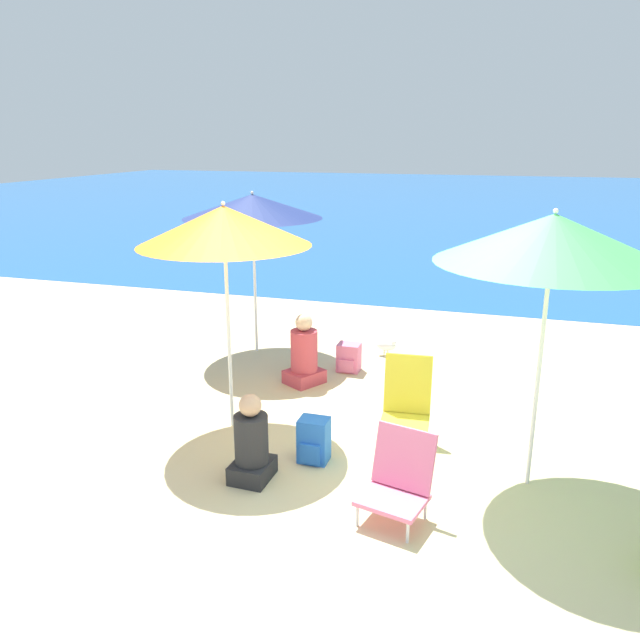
# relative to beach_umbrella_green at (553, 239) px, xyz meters

# --- Properties ---
(ground_plane) EXTENTS (60.00, 60.00, 0.00)m
(ground_plane) POSITION_rel_beach_umbrella_green_xyz_m (-1.36, -0.36, -2.08)
(ground_plane) COLOR beige
(sea_water) EXTENTS (60.00, 40.00, 0.01)m
(sea_water) POSITION_rel_beach_umbrella_green_xyz_m (-1.36, 25.28, -2.08)
(sea_water) COLOR #1E5699
(sea_water) RESTS_ON ground
(beach_umbrella_green) EXTENTS (1.79, 1.79, 2.31)m
(beach_umbrella_green) POSITION_rel_beach_umbrella_green_xyz_m (0.00, 0.00, 0.00)
(beach_umbrella_green) COLOR white
(beach_umbrella_green) RESTS_ON ground
(beach_umbrella_navy) EXTENTS (1.81, 1.81, 2.16)m
(beach_umbrella_navy) POSITION_rel_beach_umbrella_green_xyz_m (-3.51, 2.48, -0.12)
(beach_umbrella_navy) COLOR white
(beach_umbrella_navy) RESTS_ON ground
(beach_umbrella_orange) EXTENTS (1.64, 1.64, 2.26)m
(beach_umbrella_orange) POSITION_rel_beach_umbrella_green_xyz_m (-2.86, 0.29, -0.05)
(beach_umbrella_orange) COLOR white
(beach_umbrella_orange) RESTS_ON ground
(beach_chair_yellow) EXTENTS (0.48, 0.50, 0.84)m
(beach_chair_yellow) POSITION_rel_beach_umbrella_green_xyz_m (-1.12, 0.47, -1.66)
(beach_chair_yellow) COLOR silver
(beach_chair_yellow) RESTS_ON ground
(beach_chair_pink) EXTENTS (0.58, 0.58, 0.68)m
(beach_chair_pink) POSITION_rel_beach_umbrella_green_xyz_m (-0.97, -0.79, -1.76)
(beach_chair_pink) COLOR silver
(beach_chair_pink) RESTS_ON ground
(person_seated_near) EXTENTS (0.51, 0.53, 0.85)m
(person_seated_near) POSITION_rel_beach_umbrella_green_xyz_m (-2.52, 1.58, -1.73)
(person_seated_near) COLOR #BF3F4C
(person_seated_near) RESTS_ON ground
(person_seated_far) EXTENTS (0.33, 0.38, 0.78)m
(person_seated_far) POSITION_rel_beach_umbrella_green_xyz_m (-2.26, -0.62, -1.76)
(person_seated_far) COLOR #262628
(person_seated_far) RESTS_ON ground
(backpack_blue) EXTENTS (0.27, 0.24, 0.41)m
(backpack_blue) POSITION_rel_beach_umbrella_green_xyz_m (-1.85, -0.17, -1.88)
(backpack_blue) COLOR blue
(backpack_blue) RESTS_ON ground
(backpack_pink) EXTENTS (0.28, 0.25, 0.35)m
(backpack_pink) POSITION_rel_beach_umbrella_green_xyz_m (-2.11, 2.12, -1.91)
(backpack_pink) COLOR pink
(backpack_pink) RESTS_ON ground
(seagull) EXTENTS (0.27, 0.11, 0.23)m
(seagull) POSITION_rel_beach_umbrella_green_xyz_m (-1.77, 2.82, -1.94)
(seagull) COLOR gold
(seagull) RESTS_ON ground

